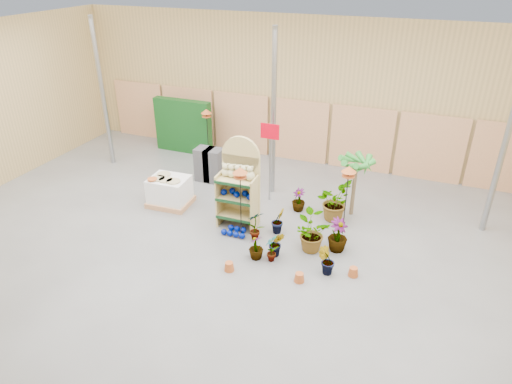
% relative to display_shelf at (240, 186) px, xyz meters
% --- Properties ---
extents(room, '(15.20, 12.10, 4.70)m').
position_rel_display_shelf_xyz_m(room, '(0.16, -0.68, 1.18)').
color(room, '#5A5A5A').
rests_on(room, ground).
extents(display_shelf, '(0.97, 0.63, 2.27)m').
position_rel_display_shelf_xyz_m(display_shelf, '(0.00, 0.00, 0.00)').
color(display_shelf, tan).
rests_on(display_shelf, ground).
extents(teddy_bears, '(0.85, 0.23, 0.37)m').
position_rel_display_shelf_xyz_m(teddy_bears, '(0.04, -0.11, 0.40)').
color(teddy_bears, '#CBC289').
rests_on(teddy_bears, display_shelf).
extents(gazing_balls_shelf, '(0.84, 0.29, 0.16)m').
position_rel_display_shelf_xyz_m(gazing_balls_shelf, '(0.00, -0.14, -0.15)').
color(gazing_balls_shelf, '#00117A').
rests_on(gazing_balls_shelf, display_shelf).
extents(gazing_balls_floor, '(0.63, 0.39, 0.15)m').
position_rel_display_shelf_xyz_m(gazing_balls_floor, '(0.10, -0.56, -0.96)').
color(gazing_balls_floor, '#00117A').
rests_on(gazing_balls_floor, ground).
extents(pallet_stack, '(1.13, 0.96, 0.81)m').
position_rel_display_shelf_xyz_m(pallet_stack, '(-2.13, 0.18, -0.65)').
color(pallet_stack, '#B47C52').
rests_on(pallet_stack, ground).
extents(charcoal_planters, '(0.80, 0.50, 1.00)m').
position_rel_display_shelf_xyz_m(charcoal_planters, '(-1.81, 1.90, -0.54)').
color(charcoal_planters, '#313033').
rests_on(charcoal_planters, ground).
extents(trellis_stock, '(2.00, 0.30, 1.80)m').
position_rel_display_shelf_xyz_m(trellis_stock, '(-3.64, 3.61, -0.14)').
color(trellis_stock, '#0E3F13').
rests_on(trellis_stock, ground).
extents(offer_sign, '(0.50, 0.08, 2.20)m').
position_rel_display_shelf_xyz_m(offer_sign, '(0.26, 1.39, 0.53)').
color(offer_sign, gray).
rests_on(offer_sign, ground).
extents(bird_table_front, '(0.34, 0.34, 1.84)m').
position_rel_display_shelf_xyz_m(bird_table_front, '(0.29, -0.61, 0.66)').
color(bird_table_front, black).
rests_on(bird_table_front, ground).
extents(bird_table_right, '(0.34, 0.34, 1.79)m').
position_rel_display_shelf_xyz_m(bird_table_right, '(2.51, 0.44, 0.62)').
color(bird_table_right, black).
rests_on(bird_table_right, ground).
extents(bird_table_back, '(0.34, 0.34, 1.75)m').
position_rel_display_shelf_xyz_m(bird_table_back, '(-2.50, 3.17, 0.58)').
color(bird_table_back, black).
rests_on(bird_table_back, ground).
extents(palm, '(0.70, 0.70, 1.72)m').
position_rel_display_shelf_xyz_m(palm, '(2.51, 1.47, 0.43)').
color(palm, brown).
rests_on(palm, ground).
extents(potted_plant_0, '(0.47, 0.48, 0.77)m').
position_rel_display_shelf_xyz_m(potted_plant_0, '(0.63, -0.55, -0.66)').
color(potted_plant_0, '#2A822B').
rests_on(potted_plant_0, ground).
extents(potted_plant_1, '(0.41, 0.36, 0.64)m').
position_rel_display_shelf_xyz_m(potted_plant_1, '(1.32, -1.01, -0.72)').
color(potted_plant_1, '#2A822B').
rests_on(potted_plant_1, ground).
extents(potted_plant_2, '(1.03, 0.97, 0.90)m').
position_rel_display_shelf_xyz_m(potted_plant_2, '(1.93, -0.52, -0.59)').
color(potted_plant_2, '#2A822B').
rests_on(potted_plant_2, ground).
extents(potted_plant_3, '(0.61, 0.61, 0.79)m').
position_rel_display_shelf_xyz_m(potted_plant_3, '(2.53, -0.29, -0.64)').
color(potted_plant_3, '#2A822B').
rests_on(potted_plant_3, ground).
extents(potted_plant_5, '(0.39, 0.43, 0.65)m').
position_rel_display_shelf_xyz_m(potted_plant_5, '(1.03, -0.06, -0.72)').
color(potted_plant_5, '#2A822B').
rests_on(potted_plant_5, ground).
extents(potted_plant_6, '(0.80, 0.91, 1.00)m').
position_rel_display_shelf_xyz_m(potted_plant_6, '(2.11, 1.06, -0.54)').
color(potted_plant_6, '#2A822B').
rests_on(potted_plant_6, ground).
extents(potted_plant_7, '(0.42, 0.42, 0.58)m').
position_rel_display_shelf_xyz_m(potted_plant_7, '(0.93, -1.26, -0.75)').
color(potted_plant_7, '#2A822B').
rests_on(potted_plant_7, ground).
extents(potted_plant_8, '(0.23, 0.34, 0.65)m').
position_rel_display_shelf_xyz_m(potted_plant_8, '(1.27, -1.22, -0.71)').
color(potted_plant_8, '#2A822B').
rests_on(potted_plant_8, ground).
extents(potted_plant_9, '(0.43, 0.39, 0.64)m').
position_rel_display_shelf_xyz_m(potted_plant_9, '(2.50, -1.23, -0.72)').
color(potted_plant_9, '#2A822B').
rests_on(potted_plant_9, ground).
extents(potted_plant_11, '(0.48, 0.48, 0.62)m').
position_rel_display_shelf_xyz_m(potted_plant_11, '(1.17, 1.13, -0.73)').
color(potted_plant_11, '#2A822B').
rests_on(potted_plant_11, ground).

